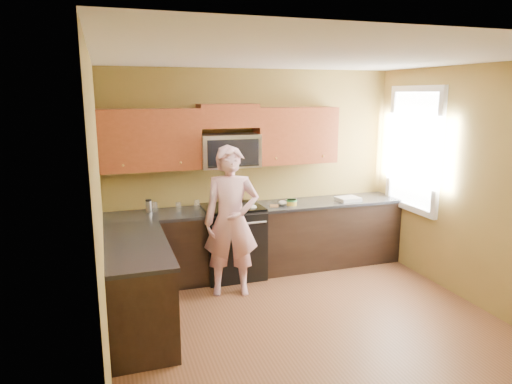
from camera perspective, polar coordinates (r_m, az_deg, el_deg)
name	(u,v)px	position (r m, az deg, el deg)	size (l,w,h in m)	color
floor	(314,330)	(4.99, 7.19, -16.50)	(4.00, 4.00, 0.00)	brown
ceiling	(322,57)	(4.40, 8.15, 16.11)	(4.00, 4.00, 0.00)	white
wall_back	(254,170)	(6.33, -0.28, 2.71)	(4.00, 4.00, 0.00)	brown
wall_front	(473,280)	(2.93, 25.21, -9.75)	(4.00, 4.00, 0.00)	brown
wall_left	(100,220)	(4.07, -18.63, -3.25)	(4.00, 4.00, 0.00)	brown
wall_right	(483,189)	(5.67, 26.16, 0.34)	(4.00, 4.00, 0.00)	brown
cabinet_back_run	(261,240)	(6.27, 0.59, -5.95)	(4.00, 0.60, 0.88)	black
cabinet_left_run	(138,288)	(4.94, -14.38, -11.45)	(0.60, 1.60, 0.88)	black
countertop_back	(261,207)	(6.13, 0.63, -1.89)	(4.00, 0.62, 0.04)	black
countertop_left	(136,245)	(4.78, -14.55, -6.38)	(0.62, 1.60, 0.04)	black
stove	(233,241)	(6.12, -2.90, -6.07)	(0.76, 0.65, 0.95)	black
microwave	(229,167)	(6.01, -3.32, 3.15)	(0.76, 0.40, 0.42)	silver
upper_cab_left	(151,170)	(5.87, -12.78, 2.66)	(1.22, 0.33, 0.75)	brown
upper_cab_right	(295,163)	(6.35, 4.83, 3.61)	(1.12, 0.33, 0.75)	brown
upper_cab_over_mw	(228,116)	(5.98, -3.48, 9.36)	(0.76, 0.33, 0.30)	brown
window	(414,150)	(6.50, 18.92, 4.98)	(0.06, 1.06, 1.66)	white
woman	(231,221)	(5.48, -3.07, -3.65)	(0.66, 0.43, 1.80)	#DA6D83
frying_pan	(239,208)	(5.87, -2.08, -2.04)	(0.25, 0.44, 0.06)	black
butter_tub	(292,205)	(6.18, 4.42, -1.64)	(0.14, 0.14, 0.10)	yellow
toast_slice	(274,206)	(6.10, 2.26, -1.73)	(0.11, 0.11, 0.01)	#B27F47
napkin_a	(252,207)	(5.93, -0.45, -1.88)	(0.11, 0.12, 0.06)	silver
napkin_b	(283,203)	(6.16, 3.30, -1.36)	(0.12, 0.13, 0.07)	silver
dish_towel	(348,199)	(6.54, 11.29, -0.85)	(0.30, 0.24, 0.05)	silver
travel_mug	(149,212)	(5.96, -13.06, -2.42)	(0.07, 0.07, 0.16)	silver
glass_a	(155,207)	(5.97, -12.37, -1.79)	(0.07, 0.07, 0.12)	silver
glass_b	(178,207)	(5.90, -9.56, -1.83)	(0.07, 0.07, 0.12)	silver
glass_c	(197,204)	(6.00, -7.31, -1.53)	(0.07, 0.07, 0.12)	silver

